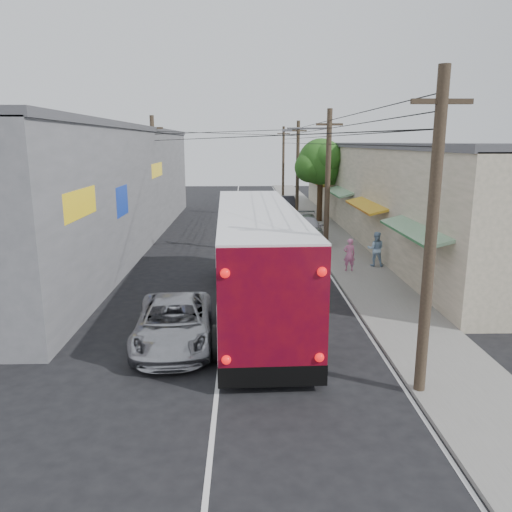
{
  "coord_description": "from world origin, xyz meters",
  "views": [
    {
      "loc": [
        0.72,
        -13.6,
        6.31
      ],
      "look_at": [
        1.23,
        6.71,
        1.65
      ],
      "focal_mm": 35.0,
      "sensor_mm": 36.0,
      "label": 1
    }
  ],
  "objects": [
    {
      "name": "building_right",
      "position": [
        10.99,
        22.0,
        3.15
      ],
      "size": [
        7.09,
        40.0,
        6.25
      ],
      "color": "beige",
      "rests_on": "ground"
    },
    {
      "name": "parked_suv",
      "position": [
        4.6,
        18.0,
        0.85
      ],
      "size": [
        2.54,
        5.93,
        1.7
      ],
      "primitive_type": "imported",
      "rotation": [
        0.0,
        0.0,
        -0.03
      ],
      "color": "#9C9BA3",
      "rests_on": "ground"
    },
    {
      "name": "jeepney",
      "position": [
        -1.51,
        1.38,
        0.72
      ],
      "size": [
        2.77,
        5.37,
        1.45
      ],
      "primitive_type": "imported",
      "rotation": [
        0.0,
        0.0,
        0.07
      ],
      "color": "#B0B0B7",
      "rests_on": "ground"
    },
    {
      "name": "building_left",
      "position": [
        -8.5,
        18.0,
        3.65
      ],
      "size": [
        7.2,
        36.0,
        7.25
      ],
      "color": "gray",
      "rests_on": "ground"
    },
    {
      "name": "utility_poles",
      "position": [
        3.13,
        20.33,
        4.13
      ],
      "size": [
        11.8,
        45.28,
        8.0
      ],
      "color": "#473828",
      "rests_on": "ground"
    },
    {
      "name": "pedestrian_far",
      "position": [
        7.44,
        11.03,
        1.0
      ],
      "size": [
        0.98,
        0.84,
        1.76
      ],
      "primitive_type": "imported",
      "rotation": [
        0.0,
        0.0,
        2.93
      ],
      "color": "#99BCDE",
      "rests_on": "sidewalk"
    },
    {
      "name": "ground",
      "position": [
        0.0,
        0.0,
        0.0
      ],
      "size": [
        120.0,
        120.0,
        0.0
      ],
      "primitive_type": "plane",
      "color": "black",
      "rests_on": "ground"
    },
    {
      "name": "parked_car_far",
      "position": [
        4.6,
        31.76,
        0.74
      ],
      "size": [
        1.66,
        4.53,
        1.48
      ],
      "primitive_type": "imported",
      "rotation": [
        0.0,
        0.0,
        0.02
      ],
      "color": "black",
      "rests_on": "ground"
    },
    {
      "name": "pedestrian_near",
      "position": [
        5.89,
        10.1,
        0.92
      ],
      "size": [
        0.62,
        0.43,
        1.61
      ],
      "primitive_type": "imported",
      "rotation": [
        0.0,
        0.0,
        3.22
      ],
      "color": "pink",
      "rests_on": "sidewalk"
    },
    {
      "name": "street_tree",
      "position": [
        6.87,
        26.02,
        4.67
      ],
      "size": [
        4.4,
        4.0,
        6.6
      ],
      "color": "#3F2B19",
      "rests_on": "ground"
    },
    {
      "name": "coach_bus",
      "position": [
        1.2,
        4.87,
        2.03
      ],
      "size": [
        3.51,
        13.67,
        3.91
      ],
      "rotation": [
        0.0,
        0.0,
        0.04
      ],
      "color": "white",
      "rests_on": "ground"
    },
    {
      "name": "parked_car_mid",
      "position": [
        3.8,
        23.81,
        0.67
      ],
      "size": [
        1.94,
        4.06,
        1.34
      ],
      "primitive_type": "imported",
      "rotation": [
        0.0,
        0.0,
        -0.09
      ],
      "color": "#2A292F",
      "rests_on": "ground"
    },
    {
      "name": "sidewalk",
      "position": [
        6.5,
        20.0,
        0.06
      ],
      "size": [
        3.0,
        80.0,
        0.12
      ],
      "primitive_type": "cube",
      "color": "slate",
      "rests_on": "ground"
    }
  ]
}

